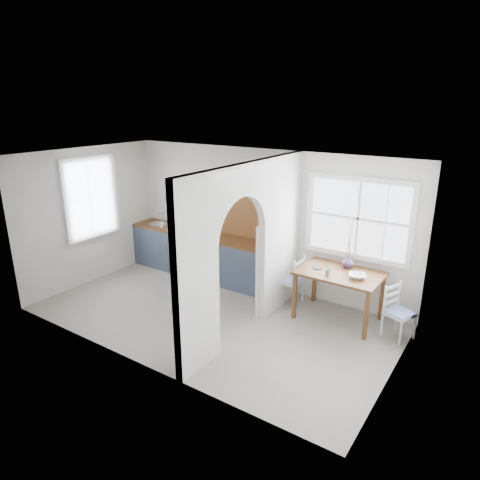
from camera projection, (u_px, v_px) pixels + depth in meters
The scene contains 26 objects.
floor at pixel (212, 316), 7.08m from camera, with size 5.80×3.20×0.01m, color gray.
ceiling at pixel (208, 158), 6.27m from camera, with size 5.80×3.20×0.01m, color silver.
walls at pixel (210, 242), 6.68m from camera, with size 5.81×3.21×2.60m.
partition at pixel (250, 240), 6.31m from camera, with size 0.12×3.20×2.60m.
kitchen_window at pixel (90, 198), 8.09m from camera, with size 0.10×1.16×1.50m, color white, non-canonical shape.
nook_window at pixel (358, 219), 6.86m from camera, with size 1.76×0.10×1.30m, color white, non-canonical shape.
counter at pixel (207, 255), 8.58m from camera, with size 3.50×0.60×0.90m.
sink at pixel (158, 224), 9.12m from camera, with size 0.40×0.40×0.02m, color #B1B5C0.
backsplash at pixel (253, 216), 8.01m from camera, with size 1.65×0.03×0.90m, color #9C602D.
shelf at pixel (251, 182), 7.74m from camera, with size 1.75×0.20×0.21m.
pendant_lamp at pixel (257, 194), 7.33m from camera, with size 0.26×0.26×0.16m, color silver.
utensil_rail at pixel (273, 226), 7.02m from camera, with size 0.02×0.02×0.50m, color #B1B5C0.
dining_table at pixel (338, 296), 6.90m from camera, with size 1.31×0.87×0.82m, color #54371E, non-canonical shape.
chair_left at pixel (289, 280), 7.46m from camera, with size 0.39×0.39×0.86m, color silver, non-canonical shape.
chair_right at pixel (400, 312), 6.35m from camera, with size 0.37×0.37×0.82m, color silver, non-canonical shape.
kettle at pixel (263, 240), 7.65m from camera, with size 0.21×0.16×0.25m, color white, non-canonical shape.
mug_a at pixel (162, 225), 8.85m from camera, with size 0.11×0.11×0.10m, color silver.
mug_b at pixel (188, 227), 8.72m from camera, with size 0.11×0.11×0.08m, color white.
knife_block at pixel (190, 224), 8.73m from camera, with size 0.09×0.13×0.20m, color black.
jar at pixel (207, 229), 8.52m from camera, with size 0.10×0.10×0.15m, color #777152.
towel_magenta at pixel (272, 289), 7.45m from camera, with size 0.02×0.03×0.60m, color #A7175F.
towel_orange at pixel (270, 291), 7.42m from camera, with size 0.02×0.03×0.47m, color orange.
bowl at pixel (357, 276), 6.54m from camera, with size 0.26×0.26×0.06m, color white.
table_cup at pixel (328, 272), 6.67m from camera, with size 0.09×0.09×0.08m, color #70A66D.
plate at pixel (318, 268), 6.94m from camera, with size 0.17×0.17×0.01m, color black.
vase at pixel (348, 262), 6.93m from camera, with size 0.19×0.19×0.20m, color #3E294B.
Camera 1 is at (3.91, -5.01, 3.41)m, focal length 32.00 mm.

